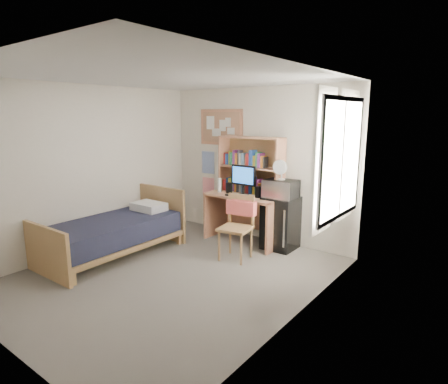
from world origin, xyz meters
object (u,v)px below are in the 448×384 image
Objects in this scene: speaker_left at (229,188)px; desk_fan at (282,171)px; desk at (245,218)px; desk_chair at (235,228)px; bulletin_board at (221,127)px; monitor at (243,180)px; microwave at (281,189)px; mini_fridge at (281,223)px; speaker_right at (258,192)px; bed at (113,238)px.

desk_fan is at bearing 8.24° from speaker_left.
desk_fan reaches higher than desk.
desk_fan reaches higher than speaker_left.
desk is 0.83m from desk_chair.
desk_chair is at bearing -46.14° from speaker_left.
desk is (0.77, -0.33, -1.51)m from bulletin_board.
monitor reaches higher than microwave.
speaker_left is at bearing 122.89° from desk_chair.
desk_fan is (0.64, 0.12, 0.20)m from monitor.
desk is at bearing -173.51° from mini_fridge.
desk_fan is (0.34, 0.13, 0.36)m from speaker_right.
desk is at bearing 11.31° from speaker_left.
bed is 11.37× the size of speaker_left.
desk is 1.08m from desk_fan.
desk_fan is at bearing 12.02° from monitor.
bed is (-0.49, -2.10, -1.64)m from bulletin_board.
monitor is at bearing -170.04° from microwave.
speaker_left reaches higher than desk_chair.
bed is at bearing -117.56° from speaker_left.
monitor is at bearing 180.00° from speaker_right.
speaker_left is at bearing -173.82° from desk_fan.
bulletin_board is at bearing 168.45° from desk_fan.
desk_fan is (1.41, -0.27, -0.64)m from bulletin_board.
speaker_right is at bearing -20.59° from bulletin_board.
speaker_left is at bearing 180.00° from monitor.
desk is 7.09× the size of speaker_right.
speaker_left reaches higher than mini_fridge.
desk_chair is 1.00m from microwave.
speaker_right is at bearing -11.31° from desk.
monitor reaches higher than bed.
desk is 2.68× the size of microwave.
monitor reaches higher than speaker_left.
desk_fan reaches higher than speaker_right.
desk_chair is 0.81m from speaker_right.
desk_chair is 1.94× the size of monitor.
monitor is (-0.00, -0.06, 0.66)m from desk.
monitor is 1.02× the size of microwave.
speaker_left is 0.63× the size of desk_fan.
desk_fan reaches higher than microwave.
microwave is 1.73× the size of desk_fan.
bed is 2.26m from monitor.
desk_chair is 3.43× the size of desk_fan.
bed is 4.17× the size of microwave.
microwave is (0.64, 0.12, -0.08)m from monitor.
speaker_right is at bearing -0.00° from speaker_left.
desk is at bearing -175.28° from desk_fan.
desk_fan is at bearing -11.00° from bulletin_board.
speaker_right is (0.30, -0.01, -0.16)m from monitor.
mini_fridge is 0.92m from monitor.
desk_fan is (0.94, 0.11, 0.36)m from speaker_left.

